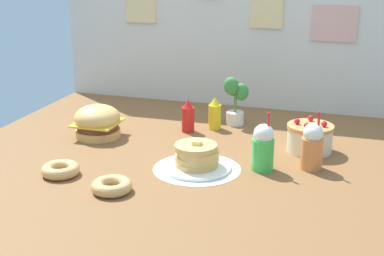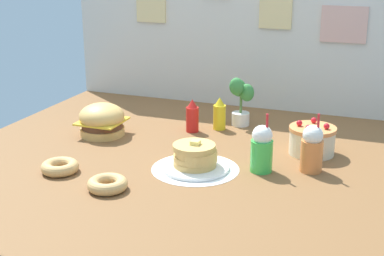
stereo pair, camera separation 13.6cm
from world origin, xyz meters
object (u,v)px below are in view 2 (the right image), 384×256
donut_pink_glaze (60,167)px  donut_chocolate (107,184)px  burger (102,120)px  pancake_stack (195,158)px  orange_float_cup (312,149)px  layer_cake (312,140)px  mustard_bottle (219,114)px  potted_plant (241,100)px  ketchup_bottle (192,117)px  cream_soda_cup (262,149)px

donut_pink_glaze → donut_chocolate: size_ratio=1.00×
burger → pancake_stack: 0.68m
orange_float_cup → donut_pink_glaze: (-1.02, -0.40, -0.08)m
layer_cake → mustard_bottle: size_ratio=1.25×
pancake_stack → donut_pink_glaze: size_ratio=1.83×
potted_plant → orange_float_cup: bearing=-48.2°
pancake_stack → donut_chocolate: 0.42m
burger → donut_chocolate: size_ratio=1.43×
mustard_bottle → potted_plant: (0.08, 0.11, 0.06)m
donut_pink_glaze → potted_plant: (0.55, 0.93, 0.12)m
burger → potted_plant: bearing=34.0°
mustard_bottle → orange_float_cup: size_ratio=0.67×
mustard_bottle → orange_float_cup: orange_float_cup is taller
orange_float_cup → potted_plant: size_ratio=0.98×
donut_pink_glaze → layer_cake: bearing=32.2°
ketchup_bottle → donut_pink_glaze: 0.81m
orange_float_cup → potted_plant: (-0.48, 0.53, 0.04)m
burger → layer_cake: (1.07, 0.11, -0.01)m
cream_soda_cup → ketchup_bottle: bearing=139.4°
layer_cake → orange_float_cup: size_ratio=0.83×
burger → ketchup_bottle: (0.42, 0.22, 0.00)m
pancake_stack → cream_soda_cup: 0.29m
burger → layer_cake: 1.07m
mustard_bottle → cream_soda_cup: cream_soda_cup is taller
burger → orange_float_cup: orange_float_cup is taller
layer_cake → mustard_bottle: bearing=159.0°
layer_cake → mustard_bottle: (-0.53, 0.20, 0.01)m
ketchup_bottle → orange_float_cup: (0.68, -0.33, 0.02)m
orange_float_cup → donut_pink_glaze: bearing=-158.5°
layer_cake → donut_chocolate: 1.00m
burger → mustard_bottle: bearing=29.9°
orange_float_cup → donut_chocolate: bearing=-146.2°
layer_cake → cream_soda_cup: size_ratio=0.83×
donut_chocolate → potted_plant: bearing=75.7°
layer_cake → ketchup_bottle: 0.66m
pancake_stack → cream_soda_cup: (0.28, 0.08, 0.05)m
layer_cake → donut_pink_glaze: layer_cake is taller
pancake_stack → donut_chocolate: size_ratio=1.83×
mustard_bottle → pancake_stack: bearing=-82.4°
burger → potted_plant: (0.62, 0.42, 0.06)m
burger → donut_pink_glaze: 0.52m
burger → donut_chocolate: 0.71m
donut_chocolate → potted_plant: (0.26, 1.02, 0.12)m
donut_pink_glaze → ketchup_bottle: bearing=65.2°
cream_soda_cup → orange_float_cup: size_ratio=1.00×
mustard_bottle → orange_float_cup: bearing=-37.0°
ketchup_bottle → donut_chocolate: size_ratio=1.08×
cream_soda_cup → mustard_bottle: bearing=125.5°
orange_float_cup → donut_chocolate: size_ratio=1.61×
mustard_bottle → donut_chocolate: bearing=-100.9°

